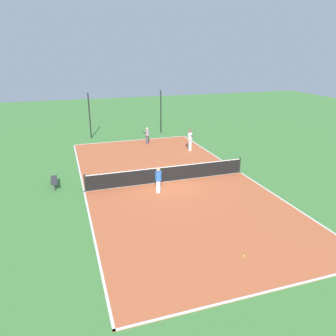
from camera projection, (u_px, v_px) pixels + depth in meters
ground_plane at (168, 182)px, 20.47m from camera, size 80.00×80.00×0.00m
court_surface at (168, 181)px, 20.47m from camera, size 10.35×21.18×0.02m
tennis_net at (168, 173)px, 20.28m from camera, size 10.15×0.10×1.04m
bench at (54, 181)px, 19.56m from camera, size 0.36×1.56×0.45m
player_near_blue at (158, 178)px, 18.59m from camera, size 0.77×0.97×1.50m
player_near_white at (190, 138)px, 26.44m from camera, size 0.39×0.95×1.78m
player_baseline_gray at (147, 135)px, 28.53m from camera, size 0.84×0.94×1.44m
tennis_ball_midcourt at (244, 256)px, 12.93m from camera, size 0.07×0.07×0.07m
tennis_ball_near_net at (119, 145)px, 28.28m from camera, size 0.07×0.07×0.07m
tennis_ball_right_alley at (158, 162)px, 23.85m from camera, size 0.07×0.07×0.07m
fence_post_back_left at (90, 116)px, 30.11m from camera, size 0.12×0.12×4.17m
fence_post_back_right at (161, 112)px, 32.13m from camera, size 0.12×0.12×4.17m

